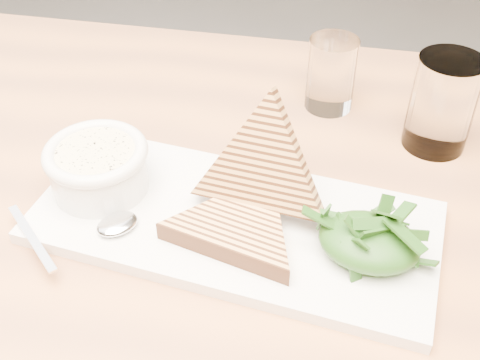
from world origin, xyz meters
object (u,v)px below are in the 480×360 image
(platter, at_px, (234,223))
(table_top, at_px, (203,245))
(soup_bowl, at_px, (99,173))
(glass_near, at_px, (331,74))
(glass_far, at_px, (442,104))

(platter, bearing_deg, table_top, -150.11)
(soup_bowl, distance_m, glass_near, 0.33)
(table_top, bearing_deg, platter, 29.89)
(glass_near, bearing_deg, glass_far, -16.85)
(table_top, distance_m, platter, 0.04)
(platter, relative_size, glass_near, 4.33)
(soup_bowl, xyz_separation_m, glass_near, (0.20, 0.26, 0.01))
(table_top, relative_size, soup_bowl, 12.70)
(soup_bowl, bearing_deg, glass_near, 52.51)
(platter, distance_m, glass_near, 0.27)
(glass_far, bearing_deg, table_top, -132.69)
(glass_near, distance_m, glass_far, 0.15)
(platter, distance_m, glass_far, 0.29)
(platter, xyz_separation_m, soup_bowl, (-0.15, 0.00, 0.03))
(glass_near, xyz_separation_m, glass_far, (0.14, -0.04, 0.01))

